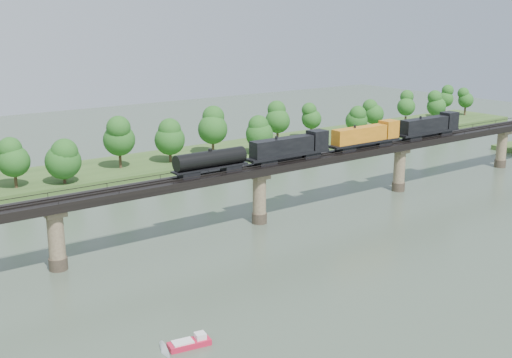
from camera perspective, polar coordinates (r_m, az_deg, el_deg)
ground at (r=104.72m, az=10.21°, el=-8.04°), size 400.00×400.00×0.00m
far_bank at (r=171.26m, az=-10.72°, el=1.09°), size 300.00×24.00×1.60m
bridge at (r=124.16m, az=0.30°, el=-1.53°), size 236.00×30.00×11.50m
bridge_superstructure at (r=122.57m, az=0.31°, el=1.32°), size 220.00×4.90×0.75m
far_treeline at (r=162.30m, az=-12.77°, el=3.15°), size 289.06×17.54×13.60m
freight_train at (r=135.61m, az=7.58°, el=3.45°), size 77.51×3.02×5.34m
motorboat at (r=81.67m, az=-5.90°, el=-14.27°), size 5.51×2.76×1.48m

